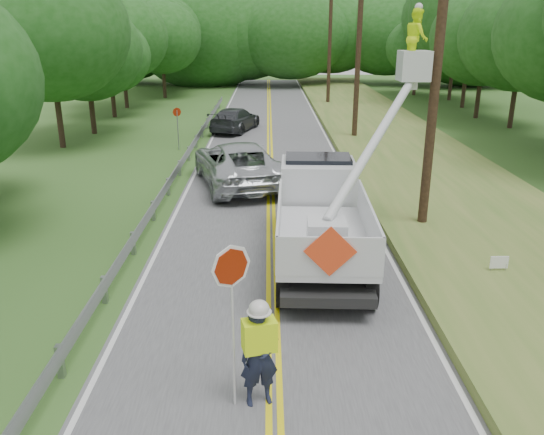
{
  "coord_description": "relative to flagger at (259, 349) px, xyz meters",
  "views": [
    {
      "loc": [
        -0.1,
        -7.96,
        6.42
      ],
      "look_at": [
        0.0,
        6.0,
        1.5
      ],
      "focal_mm": 36.01,
      "sensor_mm": 36.0,
      "label": 1
    }
  ],
  "objects": [
    {
      "name": "ground",
      "position": [
        0.27,
        -0.21,
        -1.11
      ],
      "size": [
        140.0,
        140.0,
        0.0
      ],
      "primitive_type": "plane",
      "color": "#31521E",
      "rests_on": "ground"
    },
    {
      "name": "treeline_right",
      "position": [
        16.18,
        25.93,
        5.36
      ],
      "size": [
        10.92,
        51.71,
        11.79
      ],
      "color": "#332319",
      "rests_on": "ground"
    },
    {
      "name": "utility_poles",
      "position": [
        5.27,
        16.81,
        4.15
      ],
      "size": [
        1.6,
        43.3,
        10.0
      ],
      "color": "black",
      "rests_on": "ground"
    },
    {
      "name": "guardrail",
      "position": [
        -3.74,
        14.7,
        -0.56
      ],
      "size": [
        0.18,
        48.0,
        0.77
      ],
      "color": "gray",
      "rests_on": "ground"
    },
    {
      "name": "flagger",
      "position": [
        0.0,
        0.0,
        0.0
      ],
      "size": [
        1.15,
        0.61,
        3.08
      ],
      "color": "#191E33",
      "rests_on": "road"
    },
    {
      "name": "treeline_horizon",
      "position": [
        0.46,
        55.95,
        4.39
      ],
      "size": [
        56.2,
        14.64,
        12.25
      ],
      "color": "#1B4E15",
      "rests_on": "ground"
    },
    {
      "name": "treeline_left",
      "position": [
        -10.49,
        27.48,
        4.3
      ],
      "size": [
        10.03,
        55.88,
        9.97
      ],
      "color": "#332319",
      "rests_on": "ground"
    },
    {
      "name": "yard_sign",
      "position": [
        6.26,
        4.94,
        -0.61
      ],
      "size": [
        0.49,
        0.04,
        0.7
      ],
      "color": "white",
      "rests_on": "ground"
    },
    {
      "name": "bucket_truck",
      "position": [
        1.93,
        7.29,
        0.46
      ],
      "size": [
        4.69,
        7.18,
        6.9
      ],
      "color": "black",
      "rests_on": "road"
    },
    {
      "name": "road",
      "position": [
        0.27,
        13.79,
        -1.1
      ],
      "size": [
        7.2,
        96.0,
        0.03
      ],
      "color": "#4D4D50",
      "rests_on": "ground"
    },
    {
      "name": "suv_silver",
      "position": [
        -1.09,
        14.27,
        -0.18
      ],
      "size": [
        4.63,
        7.17,
        1.84
      ],
      "primitive_type": "imported",
      "rotation": [
        0.0,
        0.0,
        3.4
      ],
      "color": "silver",
      "rests_on": "road"
    },
    {
      "name": "suv_darkgrey",
      "position": [
        -1.94,
        26.84,
        -0.36
      ],
      "size": [
        3.44,
        5.45,
        1.47
      ],
      "primitive_type": "imported",
      "rotation": [
        0.0,
        0.0,
        2.85
      ],
      "color": "#35383D",
      "rests_on": "road"
    },
    {
      "name": "stop_sign_permanent",
      "position": [
        -4.72,
        21.31,
        0.38
      ],
      "size": [
        0.43,
        0.28,
        2.29
      ],
      "color": "gray",
      "rests_on": "ground"
    },
    {
      "name": "tall_grass_verge",
      "position": [
        7.37,
        13.79,
        -0.96
      ],
      "size": [
        7.0,
        96.0,
        0.3
      ],
      "primitive_type": "cube",
      "color": "#496D29",
      "rests_on": "ground"
    }
  ]
}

